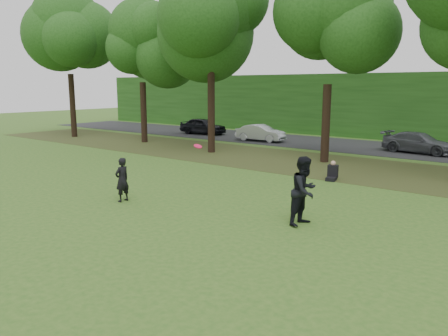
# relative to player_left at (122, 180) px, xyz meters

# --- Properties ---
(ground) EXTENTS (120.00, 120.00, 0.00)m
(ground) POSITION_rel_player_left_xyz_m (5.01, -1.89, -0.78)
(ground) COLOR #2D581B
(ground) RESTS_ON ground
(leaf_litter) EXTENTS (60.00, 7.00, 0.01)m
(leaf_litter) POSITION_rel_player_left_xyz_m (5.01, 11.11, -0.78)
(leaf_litter) COLOR #402D17
(leaf_litter) RESTS_ON ground
(street) EXTENTS (70.00, 7.00, 0.02)m
(street) POSITION_rel_player_left_xyz_m (5.01, 19.11, -0.77)
(street) COLOR black
(street) RESTS_ON ground
(far_hedge) EXTENTS (70.00, 3.00, 5.00)m
(far_hedge) POSITION_rel_player_left_xyz_m (5.01, 25.11, 1.72)
(far_hedge) COLOR #1D4714
(far_hedge) RESTS_ON ground
(player_left) EXTENTS (0.40, 0.59, 1.57)m
(player_left) POSITION_rel_player_left_xyz_m (0.00, 0.00, 0.00)
(player_left) COLOR black
(player_left) RESTS_ON ground
(player_right) EXTENTS (0.86, 1.06, 2.03)m
(player_right) POSITION_rel_player_left_xyz_m (6.27, 1.61, 0.23)
(player_right) COLOR black
(player_right) RESTS_ON ground
(frisbee) EXTENTS (0.37, 0.38, 0.16)m
(frisbee) POSITION_rel_player_left_xyz_m (2.81, 0.86, 1.33)
(frisbee) COLOR #EA134C
(frisbee) RESTS_ON ground
(seated_person) EXTENTS (0.56, 0.80, 0.83)m
(seated_person) POSITION_rel_player_left_xyz_m (4.30, 7.97, -0.47)
(seated_person) COLOR black
(seated_person) RESTS_ON ground
(tree_line) EXTENTS (55.30, 7.90, 12.31)m
(tree_line) POSITION_rel_player_left_xyz_m (4.67, 11.04, 7.06)
(tree_line) COLOR black
(tree_line) RESTS_ON ground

